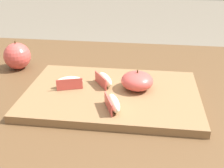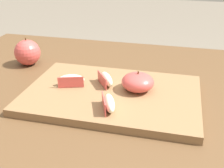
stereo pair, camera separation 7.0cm
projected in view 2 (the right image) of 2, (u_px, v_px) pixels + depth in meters
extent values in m
cube|color=brown|center=(136.00, 105.00, 0.71)|extent=(1.28, 0.88, 0.03)
cube|color=brown|center=(25.00, 121.00, 1.34)|extent=(0.06, 0.06, 0.74)
cube|color=olive|center=(112.00, 95.00, 0.71)|extent=(0.43, 0.29, 0.02)
ellipsoid|color=#D14C47|center=(136.00, 82.00, 0.70)|extent=(0.08, 0.08, 0.04)
cylinder|color=#4C3319|center=(137.00, 73.00, 0.69)|extent=(0.00, 0.00, 0.01)
ellipsoid|color=#F4EACC|center=(71.00, 80.00, 0.73)|extent=(0.07, 0.04, 0.03)
cube|color=#D14C47|center=(71.00, 82.00, 0.72)|extent=(0.06, 0.02, 0.03)
ellipsoid|color=#F4EACC|center=(109.00, 103.00, 0.62)|extent=(0.05, 0.07, 0.03)
cube|color=#D14C47|center=(104.00, 103.00, 0.62)|extent=(0.03, 0.06, 0.03)
ellipsoid|color=#F4EACC|center=(106.00, 79.00, 0.73)|extent=(0.06, 0.07, 0.03)
cube|color=#D14C47|center=(102.00, 80.00, 0.73)|extent=(0.04, 0.06, 0.03)
sphere|color=#D14C47|center=(27.00, 53.00, 0.89)|extent=(0.08, 0.08, 0.08)
cylinder|color=#4C3319|center=(26.00, 40.00, 0.88)|extent=(0.00, 0.00, 0.01)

